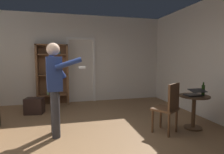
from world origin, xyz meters
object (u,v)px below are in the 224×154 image
(side_table, at_px, (194,106))
(person_blue_shirt, at_px, (55,82))
(bookshelf, at_px, (53,72))
(suitcase_dark, at_px, (34,106))
(wooden_chair, at_px, (169,106))
(laptop, at_px, (195,93))
(bottle_on_table, at_px, (203,90))

(side_table, distance_m, person_blue_shirt, 2.84)
(bookshelf, distance_m, side_table, 4.11)
(suitcase_dark, bearing_deg, wooden_chair, -26.12)
(laptop, height_order, suitcase_dark, laptop)
(bookshelf, height_order, laptop, bookshelf)
(wooden_chair, bearing_deg, person_blue_shirt, 167.79)
(person_blue_shirt, bearing_deg, side_table, -7.52)
(bookshelf, height_order, person_blue_shirt, bookshelf)
(bookshelf, bearing_deg, laptop, -44.34)
(side_table, distance_m, laptop, 0.29)
(side_table, xyz_separation_m, suitcase_dark, (-3.38, 1.90, -0.26))
(laptop, distance_m, suitcase_dark, 3.91)
(side_table, bearing_deg, suitcase_dark, 150.59)
(bookshelf, bearing_deg, suitcase_dark, -115.37)
(side_table, xyz_separation_m, laptop, (-0.03, -0.04, 0.28))
(bottle_on_table, xyz_separation_m, suitcase_dark, (-3.52, 1.98, -0.61))
(bookshelf, relative_size, bottle_on_table, 6.77)
(bookshelf, xyz_separation_m, bottle_on_table, (3.09, -2.89, -0.20))
(bookshelf, bearing_deg, side_table, -43.61)
(bottle_on_table, bearing_deg, side_table, 150.26)
(side_table, bearing_deg, person_blue_shirt, 172.48)
(suitcase_dark, bearing_deg, laptop, -20.15)
(bottle_on_table, xyz_separation_m, wooden_chair, (-0.78, -0.01, -0.27))
(bookshelf, distance_m, person_blue_shirt, 2.45)
(bottle_on_table, bearing_deg, bookshelf, 136.91)
(bookshelf, bearing_deg, person_blue_shirt, -85.55)
(bookshelf, height_order, side_table, bookshelf)
(bookshelf, relative_size, side_table, 2.69)
(bookshelf, xyz_separation_m, suitcase_dark, (-0.43, -0.90, -0.81))
(laptop, height_order, person_blue_shirt, person_blue_shirt)
(person_blue_shirt, relative_size, suitcase_dark, 3.82)
(wooden_chair, relative_size, person_blue_shirt, 0.57)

